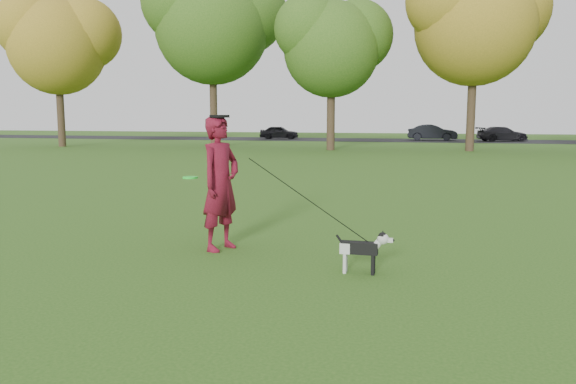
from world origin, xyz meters
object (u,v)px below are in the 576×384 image
(car_mid, at_px, (432,133))
(car_right, at_px, (502,134))
(man, at_px, (221,183))
(car_left, at_px, (279,132))
(dog, at_px, (364,247))

(car_mid, distance_m, car_right, 5.42)
(car_mid, bearing_deg, man, 174.80)
(car_mid, bearing_deg, car_right, -90.40)
(car_left, bearing_deg, car_mid, -94.07)
(car_left, distance_m, car_right, 18.41)
(man, relative_size, car_right, 0.51)
(dog, height_order, car_mid, car_mid)
(dog, xyz_separation_m, car_left, (-11.92, 40.59, 0.24))
(dog, distance_m, car_right, 41.10)
(man, xyz_separation_m, car_right, (8.76, 39.77, -0.42))
(dog, bearing_deg, car_left, 106.36)
(car_mid, height_order, car_right, car_mid)
(dog, distance_m, car_left, 42.30)
(dog, bearing_deg, man, 160.18)
(dog, xyz_separation_m, car_mid, (1.08, 40.59, 0.32))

